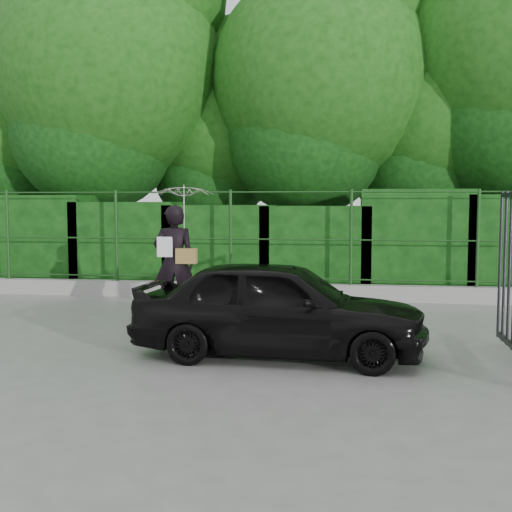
# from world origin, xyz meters

# --- Properties ---
(ground) EXTENTS (80.00, 80.00, 0.00)m
(ground) POSITION_xyz_m (0.00, 0.00, 0.00)
(ground) COLOR gray
(kerb) EXTENTS (14.00, 0.25, 0.30)m
(kerb) POSITION_xyz_m (0.00, 4.50, 0.15)
(kerb) COLOR #9E9E99
(kerb) RESTS_ON ground
(fence) EXTENTS (14.13, 0.06, 1.80)m
(fence) POSITION_xyz_m (0.22, 4.50, 1.20)
(fence) COLOR #194016
(fence) RESTS_ON kerb
(hedge) EXTENTS (14.20, 1.20, 2.11)m
(hedge) POSITION_xyz_m (0.12, 5.50, 0.96)
(hedge) COLOR black
(hedge) RESTS_ON ground
(trees) EXTENTS (17.10, 6.15, 8.08)m
(trees) POSITION_xyz_m (1.14, 7.74, 4.62)
(trees) COLOR black
(trees) RESTS_ON ground
(woman) EXTENTS (0.99, 0.96, 2.15)m
(woman) POSITION_xyz_m (-0.01, 2.27, 1.39)
(woman) COLOR black
(woman) RESTS_ON ground
(car) EXTENTS (3.60, 1.67, 1.19)m
(car) POSITION_xyz_m (1.83, -0.07, 0.60)
(car) COLOR black
(car) RESTS_ON ground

